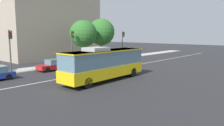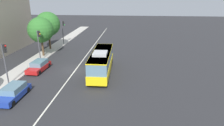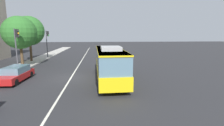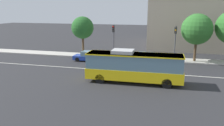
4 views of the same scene
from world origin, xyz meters
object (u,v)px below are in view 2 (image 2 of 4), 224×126
(sedan_blue, at_px, (13,92))
(traffic_light_far_corner, at_px, (39,41))
(traffic_light_near_corner, at_px, (63,28))
(traffic_light_mid_block, at_px, (5,57))
(sedan_red, at_px, (39,66))
(transit_bus, at_px, (101,61))
(street_tree_kerbside_left, at_px, (41,30))
(street_tree_kerbside_right, at_px, (48,24))

(sedan_blue, xyz_separation_m, traffic_light_far_corner, (12.15, 2.42, 2.84))
(traffic_light_near_corner, relative_size, traffic_light_mid_block, 1.00)
(sedan_red, xyz_separation_m, traffic_light_near_corner, (15.91, 1.51, 2.84))
(traffic_light_far_corner, bearing_deg, sedan_blue, -73.71)
(sedan_red, relative_size, sedan_blue, 1.02)
(sedan_blue, bearing_deg, transit_bus, 133.76)
(sedan_red, height_order, traffic_light_near_corner, traffic_light_near_corner)
(sedan_blue, distance_m, street_tree_kerbside_left, 15.93)
(street_tree_kerbside_left, bearing_deg, street_tree_kerbside_right, 7.77)
(traffic_light_far_corner, height_order, street_tree_kerbside_left, street_tree_kerbside_left)
(traffic_light_far_corner, bearing_deg, transit_bus, -16.43)
(traffic_light_mid_block, relative_size, street_tree_kerbside_right, 0.70)
(sedan_red, distance_m, street_tree_kerbside_right, 12.81)
(street_tree_kerbside_right, bearing_deg, traffic_light_far_corner, -168.53)
(sedan_red, relative_size, street_tree_kerbside_right, 0.61)
(traffic_light_mid_block, distance_m, traffic_light_far_corner, 9.05)
(sedan_blue, xyz_separation_m, traffic_light_near_corner, (24.06, 2.45, 2.84))
(sedan_blue, height_order, traffic_light_far_corner, traffic_light_far_corner)
(sedan_blue, bearing_deg, traffic_light_mid_block, -142.55)
(sedan_red, xyz_separation_m, traffic_light_mid_block, (-5.05, 1.43, 2.84))
(traffic_light_far_corner, bearing_deg, street_tree_kerbside_left, 112.35)
(transit_bus, height_order, sedan_red, transit_bus)
(sedan_red, relative_size, traffic_light_near_corner, 0.88)
(sedan_blue, xyz_separation_m, street_tree_kerbside_left, (15.05, 3.32, 4.03))
(traffic_light_mid_block, bearing_deg, traffic_light_far_corner, 89.16)
(traffic_light_mid_block, height_order, traffic_light_far_corner, same)
(traffic_light_mid_block, relative_size, street_tree_kerbside_left, 0.75)
(transit_bus, distance_m, traffic_light_near_corner, 19.45)
(traffic_light_near_corner, relative_size, street_tree_kerbside_left, 0.75)
(traffic_light_near_corner, relative_size, street_tree_kerbside_right, 0.70)
(transit_bus, bearing_deg, traffic_light_mid_block, 112.98)
(sedan_red, xyz_separation_m, street_tree_kerbside_right, (11.67, 3.03, 4.35))
(sedan_blue, relative_size, traffic_light_far_corner, 0.87)
(traffic_light_far_corner, bearing_deg, street_tree_kerbside_right, 106.50)
(sedan_red, distance_m, traffic_light_near_corner, 16.23)
(transit_bus, height_order, traffic_light_mid_block, traffic_light_mid_block)
(transit_bus, relative_size, traffic_light_far_corner, 1.93)
(street_tree_kerbside_left, bearing_deg, sedan_red, -160.98)
(traffic_light_near_corner, bearing_deg, traffic_light_mid_block, -92.96)
(traffic_light_mid_block, bearing_deg, street_tree_kerbside_left, 93.42)
(sedan_red, xyz_separation_m, street_tree_kerbside_left, (6.90, 2.38, 4.03))
(traffic_light_far_corner, relative_size, street_tree_kerbside_left, 0.75)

